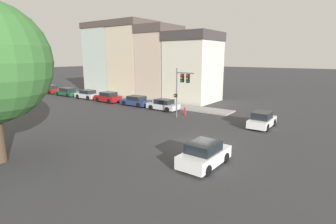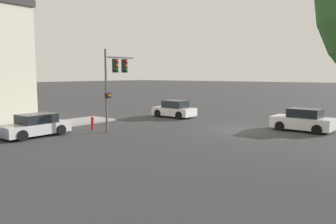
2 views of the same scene
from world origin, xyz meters
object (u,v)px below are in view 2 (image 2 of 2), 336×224
(crossing_car_1, at_px, (303,120))
(parked_car_0, at_px, (35,126))
(fire_hydrant, at_px, (92,123))
(crossing_car_0, at_px, (174,109))
(traffic_signal, at_px, (115,75))

(crossing_car_1, relative_size, parked_car_0, 0.95)
(crossing_car_1, distance_m, fire_hydrant, 14.33)
(parked_car_0, bearing_deg, fire_hydrant, 167.04)
(crossing_car_0, height_order, parked_car_0, crossing_car_0)
(crossing_car_1, height_order, fire_hydrant, crossing_car_1)
(traffic_signal, height_order, parked_car_0, traffic_signal)
(crossing_car_0, bearing_deg, parked_car_0, 84.56)
(traffic_signal, relative_size, fire_hydrant, 5.89)
(crossing_car_1, bearing_deg, crossing_car_0, 0.07)
(parked_car_0, height_order, fire_hydrant, parked_car_0)
(fire_hydrant, bearing_deg, crossing_car_1, -143.03)
(crossing_car_1, bearing_deg, traffic_signal, 40.50)
(crossing_car_0, relative_size, fire_hydrant, 4.17)
(traffic_signal, height_order, fire_hydrant, traffic_signal)
(fire_hydrant, bearing_deg, parked_car_0, 77.83)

